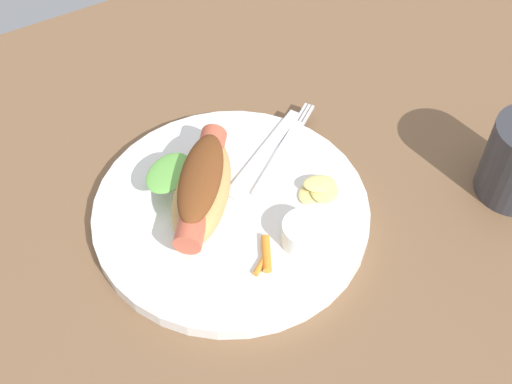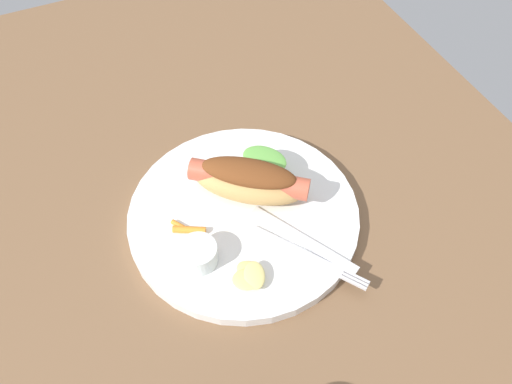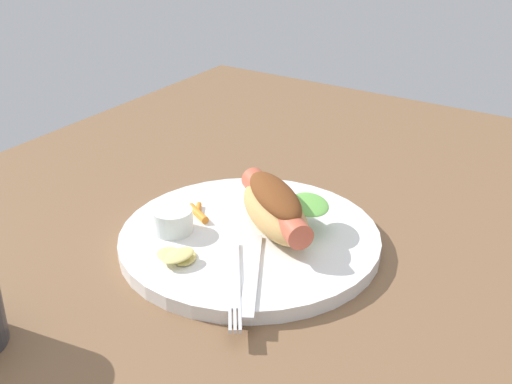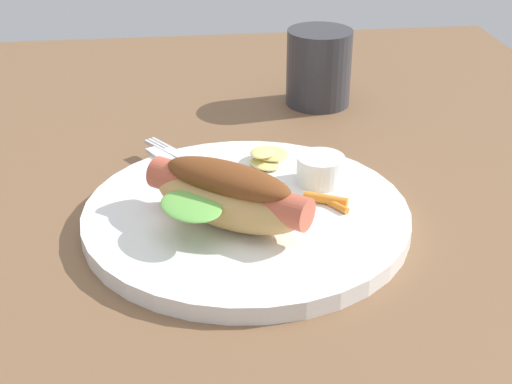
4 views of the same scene
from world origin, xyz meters
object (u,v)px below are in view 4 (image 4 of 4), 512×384
Objects in this scene: hot_dog at (227,195)px; chips_pile at (267,157)px; sauce_ramekin at (320,170)px; fork at (196,165)px; carrot_garnish at (328,201)px; knife at (189,175)px; drinking_cup at (319,67)px; plate at (246,216)px.

chips_pile is at bearing -75.69° from hot_dog.
fork is (-4.82, -11.70, -1.14)cm from sauce_ramekin.
fork is at bearing -128.80° from carrot_garnish.
chips_pile is at bearing -125.55° from fork.
knife is at bearing -34.82° from hot_dog.
fork is 25.66cm from drinking_cup.
knife is 27.73cm from drinking_cup.
carrot_garnish is (9.26, 4.39, -0.29)cm from chips_pile.
sauce_ramekin is 0.34× the size of fork.
carrot_garnish is (7.22, 12.30, 0.24)cm from knife.
plate is 4.77cm from hot_dog.
hot_dog reaches higher than carrot_garnish.
carrot_garnish is 0.43× the size of drinking_cup.
hot_dog reaches higher than chips_pile.
hot_dog is 3.21× the size of sauce_ramekin.
chips_pile is (-11.43, 4.98, -2.13)cm from hot_dog.
fork is at bearing -155.61° from plate.
chips_pile is (0.04, 7.17, 0.50)cm from fork.
carrot_garnish is 29.37cm from drinking_cup.
sauce_ramekin is 0.86× the size of chips_pile.
drinking_cup is at bearing 169.19° from sauce_ramekin.
sauce_ramekin reaches higher than plate.
hot_dog is 10.19cm from knife.
hot_dog is at bearing 155.55° from fork.
knife is at bearing -120.42° from carrot_garnish.
hot_dog is at bearing -24.55° from drinking_cup.
hot_dog is at bearing 167.89° from knife.
hot_dog is 1.11× the size of fork.
carrot_garnish is at bearing -129.09° from hot_dog.
knife is at bearing -75.58° from chips_pile.
fork reaches higher than plate.
sauce_ramekin reaches higher than knife.
chips_pile is 0.57× the size of drinking_cup.
hot_dog is 11.70cm from sauce_ramekin.
drinking_cup is (-28.61, 12.26, 3.90)cm from plate.
knife is 3.75× the size of carrot_garnish.
sauce_ramekin is at bearing 119.08° from plate.
plate is 8.55cm from knife.
plate is 6.42× the size of sauce_ramekin.
chips_pile is at bearing -154.63° from carrot_garnish.
knife is 8.18cm from chips_pile.
plate is at bearing -60.92° from sauce_ramekin.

